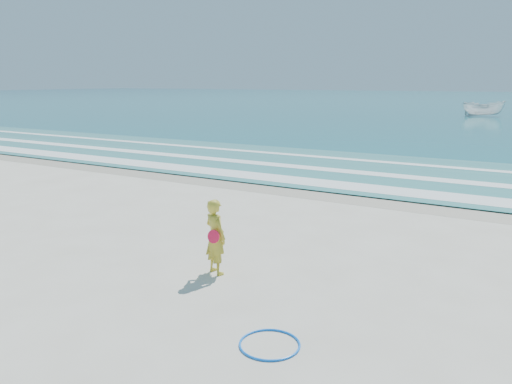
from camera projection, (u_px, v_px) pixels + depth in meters
The scene contains 9 objects.
ground at pixel (162, 281), 9.80m from camera, with size 400.00×400.00×0.00m, color silver.
wet_sand at pixel (332, 194), 17.39m from camera, with size 400.00×2.40×0.00m, color #B2A893.
shallow at pixel (375, 171), 21.60m from camera, with size 400.00×10.00×0.01m, color #59B7AD.
foam_near at pixel (345, 186), 18.48m from camera, with size 400.00×1.40×0.01m, color white.
foam_mid at pixel (370, 173), 20.92m from camera, with size 400.00×0.90×0.01m, color white.
foam_far at pixel (391, 163), 23.71m from camera, with size 400.00×0.60×0.01m, color white.
hoop at pixel (270, 344), 7.40m from camera, with size 0.92×0.92×0.03m, color #0E72FF.
boat at pixel (484, 109), 54.98m from camera, with size 1.66×4.41×1.70m, color white.
woman at pixel (215, 237), 10.03m from camera, with size 0.66×0.55×1.55m.
Camera 1 is at (6.22, -7.00, 3.83)m, focal length 35.00 mm.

